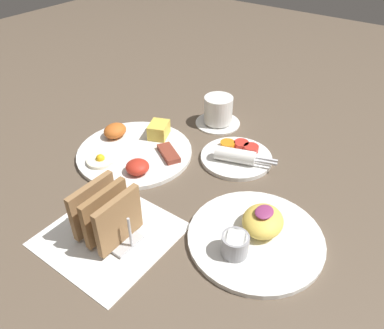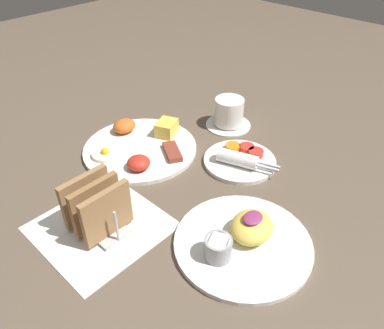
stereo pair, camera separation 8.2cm
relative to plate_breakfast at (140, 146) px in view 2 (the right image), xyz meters
name	(u,v)px [view 2 (the right image)]	position (x,y,z in m)	size (l,w,h in m)	color
ground_plane	(177,202)	(-0.07, -0.20, -0.01)	(3.00, 3.00, 0.00)	brown
napkin_flat	(101,226)	(-0.22, -0.14, -0.01)	(0.22, 0.22, 0.00)	white
plate_breakfast	(140,146)	(0.00, 0.00, 0.00)	(0.27, 0.27, 0.05)	white
plate_condiments	(240,159)	(0.12, -0.21, 0.00)	(0.17, 0.18, 0.04)	white
plate_foreground	(243,239)	(-0.07, -0.37, 0.00)	(0.25, 0.25, 0.06)	white
toast_rack	(97,207)	(-0.22, -0.14, 0.04)	(0.10, 0.12, 0.10)	#B7B7BC
coffee_cup	(229,114)	(0.24, -0.08, 0.03)	(0.12, 0.12, 0.08)	white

